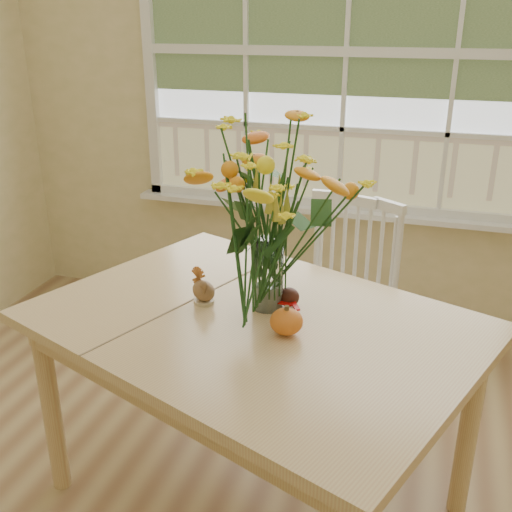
% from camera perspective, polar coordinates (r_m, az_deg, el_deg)
% --- Properties ---
extents(wall_back, '(4.00, 0.02, 2.70)m').
position_cam_1_polar(wall_back, '(3.37, 8.51, 15.33)').
color(wall_back, '#D5CA88').
rests_on(wall_back, floor).
extents(window, '(2.42, 0.12, 1.74)m').
position_cam_1_polar(window, '(3.32, 8.58, 18.37)').
color(window, silver).
rests_on(window, wall_back).
extents(dining_table, '(1.73, 1.49, 0.78)m').
position_cam_1_polar(dining_table, '(2.08, -0.16, -8.17)').
color(dining_table, tan).
rests_on(dining_table, floor).
extents(windsor_chair, '(0.55, 0.54, 0.96)m').
position_cam_1_polar(windsor_chair, '(2.79, 8.39, -3.60)').
color(windsor_chair, white).
rests_on(windsor_chair, floor).
extents(flower_vase, '(0.52, 0.52, 0.61)m').
position_cam_1_polar(flower_vase, '(1.98, 1.16, 4.75)').
color(flower_vase, white).
rests_on(flower_vase, dining_table).
extents(pumpkin, '(0.11, 0.11, 0.08)m').
position_cam_1_polar(pumpkin, '(1.93, 2.91, -6.37)').
color(pumpkin, orange).
rests_on(pumpkin, dining_table).
extents(turkey_figurine, '(0.11, 0.10, 0.12)m').
position_cam_1_polar(turkey_figurine, '(2.13, -5.01, -3.33)').
color(turkey_figurine, '#CCB78C').
rests_on(turkey_figurine, dining_table).
extents(dark_gourd, '(0.13, 0.12, 0.07)m').
position_cam_1_polar(dark_gourd, '(2.10, 3.13, -4.01)').
color(dark_gourd, '#38160F').
rests_on(dark_gourd, dining_table).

